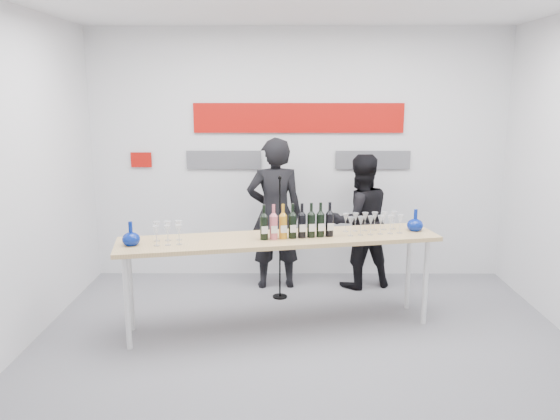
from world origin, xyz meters
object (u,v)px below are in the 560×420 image
at_px(presenter_left, 275,214).
at_px(presenter_right, 360,221).
at_px(tasting_table, 280,244).
at_px(mic_stand, 280,261).

bearing_deg(presenter_left, presenter_right, 174.19).
xyz_separation_m(presenter_left, presenter_right, (0.99, 0.02, -0.10)).
bearing_deg(tasting_table, presenter_left, 81.94).
xyz_separation_m(tasting_table, presenter_right, (0.92, 1.17, -0.06)).
distance_m(presenter_right, mic_stand, 1.07).
bearing_deg(presenter_left, tasting_table, 86.15).
relative_size(presenter_left, presenter_right, 1.12).
height_order(tasting_table, mic_stand, mic_stand).
bearing_deg(mic_stand, presenter_left, 114.99).
xyz_separation_m(tasting_table, presenter_left, (-0.07, 1.15, 0.04)).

